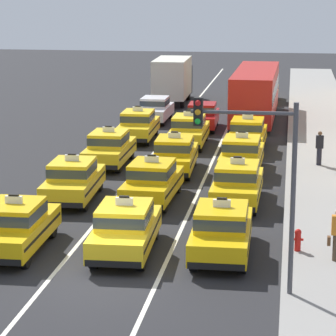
# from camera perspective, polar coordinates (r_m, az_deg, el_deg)

# --- Properties ---
(ground_plane) EXTENTS (160.00, 160.00, 0.00)m
(ground_plane) POSITION_cam_1_polar(r_m,az_deg,el_deg) (24.01, -4.65, -7.99)
(ground_plane) COLOR #232326
(lane_stripe_left_center) EXTENTS (0.14, 80.00, 0.01)m
(lane_stripe_left_center) POSITION_cam_1_polar(r_m,az_deg,el_deg) (43.21, -0.64, 1.56)
(lane_stripe_left_center) COLOR silver
(lane_stripe_left_center) RESTS_ON ground
(lane_stripe_center_right) EXTENTS (0.14, 80.00, 0.01)m
(lane_stripe_center_right) POSITION_cam_1_polar(r_m,az_deg,el_deg) (42.82, 3.59, 1.43)
(lane_stripe_center_right) COLOR silver
(lane_stripe_center_right) RESTS_ON ground
(sidewalk_curb) EXTENTS (4.00, 90.00, 0.15)m
(sidewalk_curb) POSITION_cam_1_polar(r_m,az_deg,el_deg) (37.81, 11.38, -0.25)
(sidewalk_curb) COLOR gray
(sidewalk_curb) RESTS_ON ground
(taxi_left_nearest) EXTENTS (1.91, 4.59, 1.96)m
(taxi_left_nearest) POSITION_cam_1_polar(r_m,az_deg,el_deg) (26.66, -10.72, -4.03)
(taxi_left_nearest) COLOR black
(taxi_left_nearest) RESTS_ON ground
(taxi_left_second) EXTENTS (2.01, 4.63, 1.96)m
(taxi_left_second) POSITION_cam_1_polar(r_m,az_deg,el_deg) (32.50, -6.74, -0.79)
(taxi_left_second) COLOR black
(taxi_left_second) RESTS_ON ground
(taxi_left_third) EXTENTS (1.86, 4.58, 1.96)m
(taxi_left_third) POSITION_cam_1_polar(r_m,az_deg,el_deg) (38.57, -4.18, 1.45)
(taxi_left_third) COLOR black
(taxi_left_third) RESTS_ON ground
(taxi_left_fourth) EXTENTS (1.92, 4.60, 1.96)m
(taxi_left_fourth) POSITION_cam_1_polar(r_m,az_deg,el_deg) (44.71, -2.13, 3.08)
(taxi_left_fourth) COLOR black
(taxi_left_fourth) RESTS_ON ground
(sedan_left_fifth) EXTENTS (1.79, 4.31, 1.58)m
(sedan_left_fifth) POSITION_cam_1_polar(r_m,az_deg,el_deg) (50.63, -0.91, 4.23)
(sedan_left_fifth) COLOR black
(sedan_left_fifth) RESTS_ON ground
(box_truck_left_sixth) EXTENTS (2.41, 7.01, 3.27)m
(box_truck_left_sixth) POSITION_cam_1_polar(r_m,az_deg,el_deg) (58.73, 0.37, 6.37)
(box_truck_left_sixth) COLOR black
(box_truck_left_sixth) RESTS_ON ground
(taxi_center_nearest) EXTENTS (1.97, 4.62, 1.96)m
(taxi_center_nearest) POSITION_cam_1_polar(r_m,az_deg,el_deg) (26.04, -3.05, -4.23)
(taxi_center_nearest) COLOR black
(taxi_center_nearest) RESTS_ON ground
(taxi_center_second) EXTENTS (1.95, 4.61, 1.96)m
(taxi_center_second) POSITION_cam_1_polar(r_m,az_deg,el_deg) (32.06, -1.12, -0.90)
(taxi_center_second) COLOR black
(taxi_center_second) RESTS_ON ground
(taxi_center_third) EXTENTS (1.96, 4.62, 1.96)m
(taxi_center_third) POSITION_cam_1_polar(r_m,az_deg,el_deg) (37.00, 0.47, 0.99)
(taxi_center_third) COLOR black
(taxi_center_third) RESTS_ON ground
(taxi_center_fourth) EXTENTS (1.86, 4.58, 1.96)m
(taxi_center_fourth) POSITION_cam_1_polar(r_m,az_deg,el_deg) (43.09, 1.49, 2.71)
(taxi_center_fourth) COLOR black
(taxi_center_fourth) RESTS_ON ground
(sedan_center_fifth) EXTENTS (1.88, 4.35, 1.58)m
(sedan_center_fifth) POSITION_cam_1_polar(r_m,az_deg,el_deg) (48.12, 2.45, 3.76)
(sedan_center_fifth) COLOR black
(sedan_center_fifth) RESTS_ON ground
(taxi_right_nearest) EXTENTS (1.88, 4.59, 1.96)m
(taxi_right_nearest) POSITION_cam_1_polar(r_m,az_deg,el_deg) (25.85, 3.82, -4.37)
(taxi_right_nearest) COLOR black
(taxi_right_nearest) RESTS_ON ground
(taxi_right_second) EXTENTS (1.88, 4.58, 1.96)m
(taxi_right_second) POSITION_cam_1_polar(r_m,az_deg,el_deg) (31.86, 4.93, -1.04)
(taxi_right_second) COLOR black
(taxi_right_second) RESTS_ON ground
(taxi_right_third) EXTENTS (1.89, 4.59, 1.96)m
(taxi_right_third) POSITION_cam_1_polar(r_m,az_deg,el_deg) (37.18, 5.24, 1.00)
(taxi_right_third) COLOR black
(taxi_right_third) RESTS_ON ground
(taxi_right_fourth) EXTENTS (1.90, 4.59, 1.96)m
(taxi_right_fourth) POSITION_cam_1_polar(r_m,az_deg,el_deg) (42.25, 5.65, 2.44)
(taxi_right_fourth) COLOR black
(taxi_right_fourth) RESTS_ON ground
(bus_right_fifth) EXTENTS (2.67, 11.23, 3.22)m
(bus_right_fifth) POSITION_cam_1_polar(r_m,az_deg,el_deg) (51.43, 6.23, 5.38)
(bus_right_fifth) COLOR black
(bus_right_fifth) RESTS_ON ground
(taxi_right_sixth) EXTENTS (1.95, 4.61, 1.96)m
(taxi_right_sixth) POSITION_cam_1_polar(r_m,az_deg,el_deg) (59.91, 6.86, 5.54)
(taxi_right_sixth) COLOR black
(taxi_right_sixth) RESTS_ON ground
(pedestrian_trailing) EXTENTS (0.36, 0.24, 1.62)m
(pedestrian_trailing) POSITION_cam_1_polar(r_m,az_deg,el_deg) (38.58, 10.67, 1.41)
(pedestrian_trailing) COLOR #23232D
(pedestrian_trailing) RESTS_ON sidewalk_curb
(fire_hydrant) EXTENTS (0.36, 0.22, 0.73)m
(fire_hydrant) POSITION_cam_1_polar(r_m,az_deg,el_deg) (26.28, 9.18, -4.98)
(fire_hydrant) COLOR red
(fire_hydrant) RESTS_ON sidewalk_curb
(traffic_light_pole) EXTENTS (2.87, 0.33, 5.58)m
(traffic_light_pole) POSITION_cam_1_polar(r_m,az_deg,el_deg) (21.83, 6.39, 0.32)
(traffic_light_pole) COLOR #47474C
(traffic_light_pole) RESTS_ON ground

